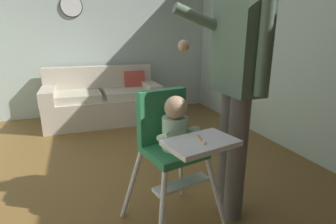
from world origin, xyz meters
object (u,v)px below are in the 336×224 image
object	(u,v)px
couch	(103,101)
wall_clock	(71,6)
adult_standing	(236,87)
high_chair	(173,137)
toy_ball	(226,142)

from	to	relation	value
couch	wall_clock	size ratio (longest dim) A/B	5.11
adult_standing	wall_clock	size ratio (longest dim) A/B	5.09
adult_standing	wall_clock	distance (m)	3.44
wall_clock	high_chair	bearing A→B (deg)	-80.55
toy_ball	high_chair	bearing A→B (deg)	-137.15
adult_standing	toy_ball	size ratio (longest dim) A/B	8.02
high_chair	couch	bearing A→B (deg)	172.12
couch	adult_standing	world-z (taller)	adult_standing
adult_standing	toy_ball	distance (m)	1.46
wall_clock	couch	bearing A→B (deg)	-54.62
couch	adult_standing	xyz separation A→B (m)	(0.65, -2.72, 0.67)
couch	high_chair	xyz separation A→B (m)	(0.19, -2.71, 0.36)
couch	toy_ball	bearing A→B (deg)	35.91
adult_standing	toy_ball	world-z (taller)	adult_standing
adult_standing	couch	bearing A→B (deg)	-75.76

